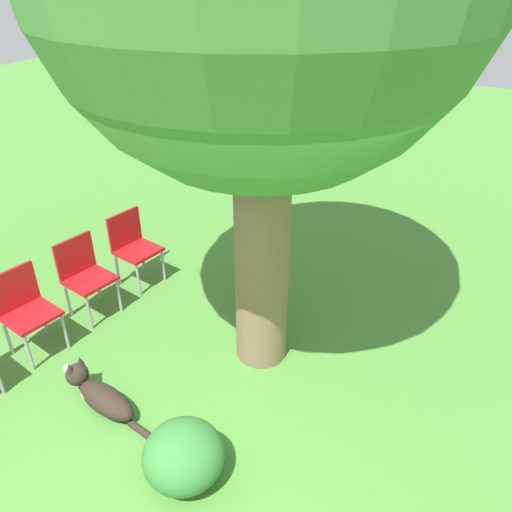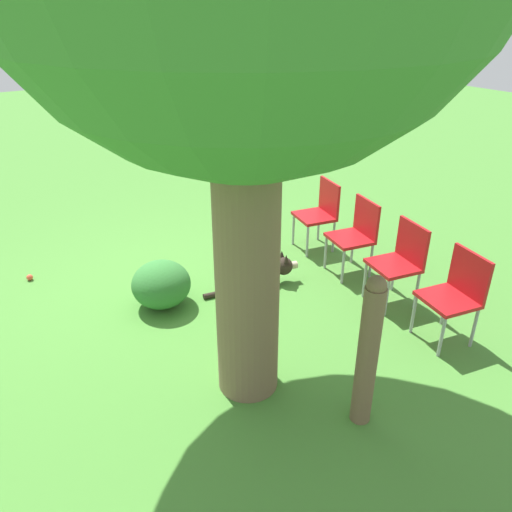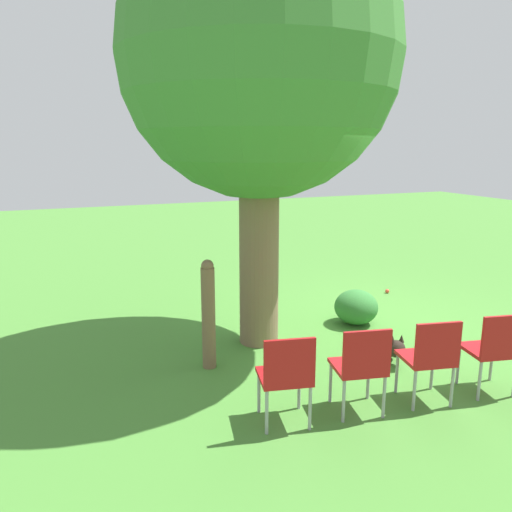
{
  "view_description": "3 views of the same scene",
  "coord_description": "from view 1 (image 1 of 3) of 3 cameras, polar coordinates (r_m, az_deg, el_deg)",
  "views": [
    {
      "loc": [
        1.57,
        -1.93,
        3.29
      ],
      "look_at": [
        -0.04,
        1.43,
        1.06
      ],
      "focal_mm": 35.0,
      "sensor_mm": 36.0,
      "label": 1
    },
    {
      "loc": [
        1.74,
        4.06,
        2.8
      ],
      "look_at": [
        -0.96,
        0.09,
        0.31
      ],
      "focal_mm": 35.0,
      "sensor_mm": 36.0,
      "label": 2
    },
    {
      "loc": [
        -5.4,
        3.67,
        2.42
      ],
      "look_at": [
        0.02,
        1.46,
        1.1
      ],
      "focal_mm": 35.0,
      "sensor_mm": 36.0,
      "label": 3
    }
  ],
  "objects": [
    {
      "name": "ground_plane",
      "position": [
        4.12,
        -8.82,
        -22.61
      ],
      "size": [
        30.0,
        30.0,
        0.0
      ],
      "primitive_type": "plane",
      "color": "#478433"
    },
    {
      "name": "fence_post",
      "position": [
        5.33,
        -0.43,
        0.74
      ],
      "size": [
        0.15,
        0.15,
        1.22
      ],
      "color": "brown",
      "rests_on": "ground_plane"
    },
    {
      "name": "dog",
      "position": [
        4.57,
        -17.44,
        -14.89
      ],
      "size": [
        1.08,
        0.36,
        0.36
      ],
      "rotation": [
        0.0,
        0.0,
        2.95
      ],
      "color": "#2D231C",
      "rests_on": "ground_plane"
    },
    {
      "name": "red_chair_3",
      "position": [
        5.87,
        -13.9,
        1.4
      ],
      "size": [
        0.5,
        0.52,
        0.85
      ],
      "rotation": [
        0.0,
        0.0,
        -0.21
      ],
      "color": "#B21419",
      "rests_on": "ground_plane"
    },
    {
      "name": "red_chair_1",
      "position": [
        5.16,
        -24.92,
        -5.24
      ],
      "size": [
        0.5,
        0.52,
        0.85
      ],
      "rotation": [
        0.0,
        0.0,
        -0.21
      ],
      "color": "#B21419",
      "rests_on": "ground_plane"
    },
    {
      "name": "red_chair_2",
      "position": [
        5.48,
        -19.05,
        -1.72
      ],
      "size": [
        0.5,
        0.52,
        0.85
      ],
      "rotation": [
        0.0,
        0.0,
        -0.21
      ],
      "color": "#B21419",
      "rests_on": "ground_plane"
    },
    {
      "name": "low_shrub",
      "position": [
        3.87,
        -8.27,
        -21.64
      ],
      "size": [
        0.59,
        0.59,
        0.47
      ],
      "color": "#337533",
      "rests_on": "ground_plane"
    }
  ]
}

